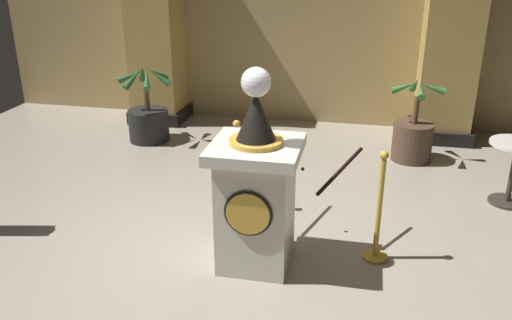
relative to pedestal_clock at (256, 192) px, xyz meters
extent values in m
plane|color=#9E9384|center=(-0.24, 0.11, -0.72)|extent=(10.24, 10.24, 0.00)
cube|color=tan|center=(-0.24, 4.46, 0.99)|extent=(10.24, 0.16, 3.42)
cube|color=beige|center=(0.00, 0.00, -0.18)|extent=(0.62, 0.62, 1.07)
cube|color=beige|center=(0.00, 0.00, 0.40)|extent=(0.77, 0.77, 0.10)
cylinder|color=gold|center=(0.00, -0.32, -0.06)|extent=(0.37, 0.03, 0.37)
cylinder|color=black|center=(0.00, -0.31, -0.06)|extent=(0.42, 0.01, 0.42)
cylinder|color=gold|center=(0.00, 0.00, 0.47)|extent=(0.46, 0.46, 0.04)
cone|color=black|center=(0.00, 0.00, 0.69)|extent=(0.34, 0.34, 0.41)
cylinder|color=gold|center=(0.00, 0.00, 0.89)|extent=(0.03, 0.03, 0.06)
sphere|color=silver|center=(0.00, 0.00, 0.98)|extent=(0.25, 0.25, 0.25)
cylinder|color=gold|center=(1.08, 0.30, -0.70)|extent=(0.24, 0.24, 0.03)
cylinder|color=gold|center=(1.08, 0.30, -0.22)|extent=(0.05, 0.05, 1.00)
sphere|color=gold|center=(1.08, 0.30, 0.32)|extent=(0.08, 0.08, 0.08)
cylinder|color=gold|center=(-0.42, 0.99, -0.70)|extent=(0.24, 0.24, 0.03)
cylinder|color=gold|center=(-0.42, 0.99, -0.24)|extent=(0.05, 0.05, 0.96)
sphere|color=gold|center=(-0.42, 0.99, 0.29)|extent=(0.08, 0.08, 0.08)
cylinder|color=black|center=(0.70, 0.47, 0.07)|extent=(0.38, 0.77, 0.22)
cylinder|color=black|center=(-0.04, 0.81, 0.07)|extent=(0.38, 0.77, 0.22)
sphere|color=black|center=(0.33, 0.64, -0.02)|extent=(0.04, 0.04, 0.04)
cube|color=black|center=(-2.49, 4.00, -0.62)|extent=(0.87, 0.87, 0.20)
cube|color=tan|center=(-2.49, 4.00, 0.92)|extent=(0.76, 0.76, 3.28)
cube|color=black|center=(2.01, 4.00, -0.62)|extent=(0.89, 0.89, 0.20)
cube|color=tan|center=(2.01, 4.00, 0.92)|extent=(0.77, 0.77, 3.28)
cylinder|color=black|center=(-2.27, 2.94, -0.48)|extent=(0.59, 0.59, 0.47)
cylinder|color=brown|center=(-2.27, 2.94, -0.07)|extent=(0.08, 0.08, 0.36)
cone|color=#265928|center=(-2.07, 2.95, 0.27)|extent=(0.39, 0.13, 0.32)
cone|color=#265928|center=(-2.15, 3.10, 0.27)|extent=(0.28, 0.37, 0.32)
cone|color=#265928|center=(-2.38, 3.10, 0.27)|extent=(0.26, 0.35, 0.36)
cone|color=#265928|center=(-2.46, 2.91, 0.27)|extent=(0.42, 0.17, 0.25)
cone|color=#265928|center=(-2.37, 2.77, 0.27)|extent=(0.25, 0.37, 0.34)
cone|color=#265928|center=(-2.17, 2.77, 0.27)|extent=(0.25, 0.38, 0.33)
cylinder|color=#4C3828|center=(1.54, 2.94, -0.46)|extent=(0.53, 0.53, 0.52)
cylinder|color=brown|center=(1.54, 2.94, -0.02)|extent=(0.08, 0.08, 0.36)
cone|color=#387533|center=(1.71, 2.95, 0.30)|extent=(0.37, 0.13, 0.20)
cone|color=#387533|center=(1.51, 3.11, 0.30)|extent=(0.15, 0.34, 0.29)
cone|color=#387533|center=(1.37, 2.94, 0.30)|extent=(0.36, 0.11, 0.22)
cone|color=#387533|center=(1.56, 2.77, 0.30)|extent=(0.12, 0.36, 0.21)
cylinder|color=#332D28|center=(2.55, 1.79, -0.70)|extent=(0.41, 0.41, 0.03)
cylinder|color=#332D28|center=(2.55, 1.79, -0.36)|extent=(0.06, 0.06, 0.72)
camera|label=1|loc=(0.88, -4.15, 2.01)|focal=37.40mm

